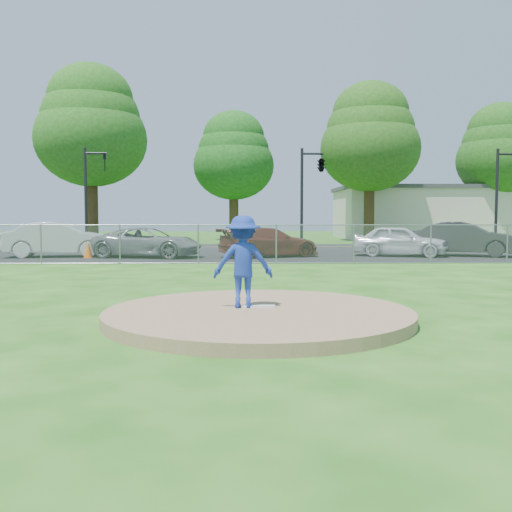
{
  "coord_description": "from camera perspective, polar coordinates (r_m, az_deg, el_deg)",
  "views": [
    {
      "loc": [
        -0.26,
        -9.9,
        1.83
      ],
      "look_at": [
        0.0,
        2.0,
        1.0
      ],
      "focal_mm": 40.0,
      "sensor_mm": 36.0,
      "label": 1
    }
  ],
  "objects": [
    {
      "name": "street",
      "position": [
        33.95,
        -0.82,
        0.91
      ],
      "size": [
        60.0,
        7.0,
        0.01
      ],
      "primitive_type": "cube",
      "color": "black",
      "rests_on": "ground"
    },
    {
      "name": "traffic_cone",
      "position": [
        26.03,
        -16.45,
        0.61
      ],
      "size": [
        0.37,
        0.37,
        0.71
      ],
      "primitive_type": "cone",
      "color": "orange",
      "rests_on": "parking_lot"
    },
    {
      "name": "pitchers_mound",
      "position": [
        10.05,
        0.25,
        -5.92
      ],
      "size": [
        5.4,
        5.4,
        0.2
      ],
      "primitive_type": "cylinder",
      "color": "#916E4F",
      "rests_on": "ground"
    },
    {
      "name": "parking_lot",
      "position": [
        26.46,
        -0.69,
        0.04
      ],
      "size": [
        50.0,
        8.0,
        0.01
      ],
      "primitive_type": "cube",
      "color": "black",
      "rests_on": "ground"
    },
    {
      "name": "parked_car_gray",
      "position": [
        25.75,
        -10.72,
        1.35
      ],
      "size": [
        5.14,
        3.23,
        1.32
      ],
      "primitive_type": "imported",
      "rotation": [
        0.0,
        0.0,
        1.34
      ],
      "color": "gray",
      "rests_on": "parking_lot"
    },
    {
      "name": "traffic_signal_center",
      "position": [
        32.3,
        6.35,
        8.91
      ],
      "size": [
        1.42,
        2.48,
        5.6
      ],
      "color": "black",
      "rests_on": "ground"
    },
    {
      "name": "chain_link_fence",
      "position": [
        21.93,
        -0.58,
        1.17
      ],
      "size": [
        40.0,
        0.06,
        1.5
      ],
      "primitive_type": "cube",
      "color": "gray",
      "rests_on": "ground"
    },
    {
      "name": "tree_far_right",
      "position": [
        49.54,
        23.24,
        9.74
      ],
      "size": [
        6.72,
        6.72,
        10.74
      ],
      "color": "#322312",
      "rests_on": "ground"
    },
    {
      "name": "pitching_rubber",
      "position": [
        10.23,
        0.22,
        -5.07
      ],
      "size": [
        0.6,
        0.15,
        0.04
      ],
      "primitive_type": "cube",
      "color": "white",
      "rests_on": "pitchers_mound"
    },
    {
      "name": "traffic_signal_left",
      "position": [
        33.05,
        -16.28,
        6.49
      ],
      "size": [
        1.28,
        0.2,
        5.6
      ],
      "color": "black",
      "rests_on": "ground"
    },
    {
      "name": "tree_left",
      "position": [
        42.77,
        -16.18,
        12.46
      ],
      "size": [
        7.84,
        7.84,
        12.53
      ],
      "color": "#342213",
      "rests_on": "ground"
    },
    {
      "name": "commercial_building",
      "position": [
        50.58,
        17.54,
        4.19
      ],
      "size": [
        16.4,
        9.4,
        4.3
      ],
      "color": "beige",
      "rests_on": "ground"
    },
    {
      "name": "parked_car_darkred",
      "position": [
        25.53,
        1.3,
        1.39
      ],
      "size": [
        4.9,
        3.33,
        1.32
      ],
      "primitive_type": "imported",
      "rotation": [
        0.0,
        0.0,
        1.93
      ],
      "color": "maroon",
      "rests_on": "parking_lot"
    },
    {
      "name": "parked_car_pearl",
      "position": [
        26.8,
        14.18,
        1.51
      ],
      "size": [
        4.51,
        2.97,
        1.43
      ],
      "primitive_type": "imported",
      "rotation": [
        0.0,
        0.0,
        1.23
      ],
      "color": "silver",
      "rests_on": "parking_lot"
    },
    {
      "name": "pitcher",
      "position": [
        10.18,
        -1.31,
        -0.57
      ],
      "size": [
        1.07,
        0.63,
        1.64
      ],
      "primitive_type": "imported",
      "rotation": [
        0.0,
        0.0,
        3.16
      ],
      "color": "#1C379C",
      "rests_on": "pitchers_mound"
    },
    {
      "name": "parked_car_charcoal",
      "position": [
        27.89,
        20.08,
        1.62
      ],
      "size": [
        5.02,
        3.5,
        1.57
      ],
      "primitive_type": "imported",
      "rotation": [
        0.0,
        0.0,
        1.14
      ],
      "color": "#28282A",
      "rests_on": "parking_lot"
    },
    {
      "name": "tree_center",
      "position": [
        44.15,
        -2.25,
        10.03
      ],
      "size": [
        6.16,
        6.16,
        9.84
      ],
      "color": "#3C2815",
      "rests_on": "ground"
    },
    {
      "name": "tree_right",
      "position": [
        43.3,
        11.33,
        11.64
      ],
      "size": [
        7.28,
        7.28,
        11.63
      ],
      "color": "#372414",
      "rests_on": "ground"
    },
    {
      "name": "ground",
      "position": [
        19.98,
        -0.51,
        -1.26
      ],
      "size": [
        120.0,
        120.0,
        0.0
      ],
      "primitive_type": "plane",
      "color": "#1F5813",
      "rests_on": "ground"
    },
    {
      "name": "traffic_signal_right",
      "position": [
        35.07,
        23.3,
        6.18
      ],
      "size": [
        1.28,
        0.2,
        5.6
      ],
      "color": "black",
      "rests_on": "ground"
    },
    {
      "name": "parked_car_white",
      "position": [
        27.07,
        -19.1,
        1.58
      ],
      "size": [
        4.94,
        2.33,
        1.57
      ],
      "primitive_type": "imported",
      "rotation": [
        0.0,
        0.0,
        1.72
      ],
      "color": "silver",
      "rests_on": "parking_lot"
    }
  ]
}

